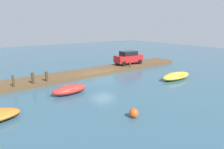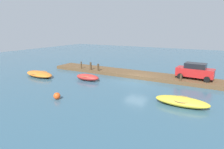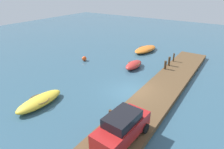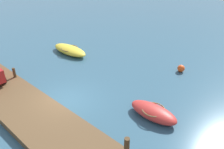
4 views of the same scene
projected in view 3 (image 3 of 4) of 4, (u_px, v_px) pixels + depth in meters
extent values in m
plane|color=#33566B|center=(132.00, 92.00, 17.92)|extent=(84.00, 84.00, 0.00)
cube|color=brown|center=(155.00, 97.00, 16.67)|extent=(27.08, 3.22, 0.43)
ellipsoid|color=#B72D28|center=(134.00, 65.00, 23.02)|extent=(3.09, 1.40, 0.75)
torus|color=olive|center=(134.00, 63.00, 22.94)|extent=(1.44, 1.44, 0.07)
ellipsoid|color=gold|center=(40.00, 101.00, 15.88)|extent=(4.21, 1.60, 0.71)
torus|color=olive|center=(39.00, 99.00, 15.80)|extent=(1.64, 1.64, 0.07)
ellipsoid|color=orange|center=(145.00, 49.00, 28.78)|extent=(4.90, 2.55, 0.66)
torus|color=olive|center=(146.00, 48.00, 28.71)|extent=(2.28, 2.28, 0.07)
cylinder|color=#47331E|center=(110.00, 115.00, 13.46)|extent=(0.21, 0.21, 0.76)
cylinder|color=#47331E|center=(165.00, 65.00, 21.59)|extent=(0.27, 0.27, 0.95)
cylinder|color=#47331E|center=(169.00, 61.00, 22.52)|extent=(0.26, 0.26, 1.05)
cylinder|color=#47331E|center=(174.00, 57.00, 23.78)|extent=(0.19, 0.19, 1.02)
cube|color=#B21E1E|center=(122.00, 129.00, 11.53)|extent=(4.08, 1.90, 0.94)
cube|color=black|center=(122.00, 119.00, 11.21)|extent=(2.32, 1.59, 0.57)
cylinder|color=black|center=(124.00, 118.00, 13.18)|extent=(0.65, 0.26, 0.64)
cylinder|color=black|center=(145.00, 128.00, 12.27)|extent=(0.65, 0.26, 0.64)
cylinder|color=black|center=(96.00, 142.00, 11.17)|extent=(0.65, 0.26, 0.64)
sphere|color=#E54C19|center=(84.00, 59.00, 25.23)|extent=(0.60, 0.60, 0.60)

